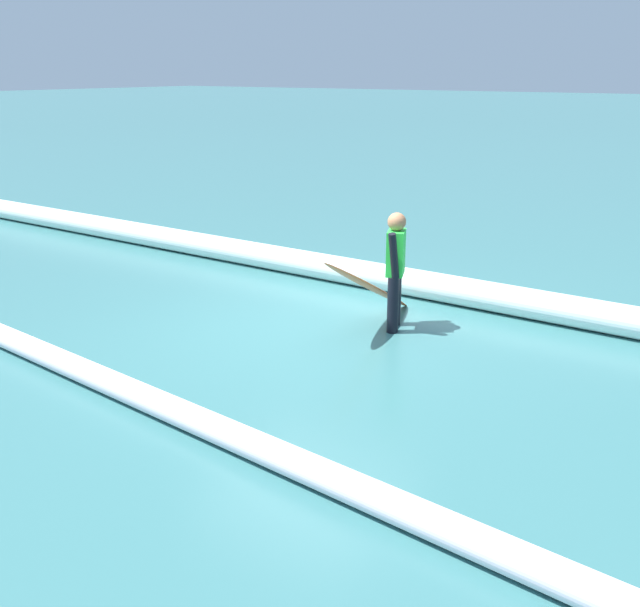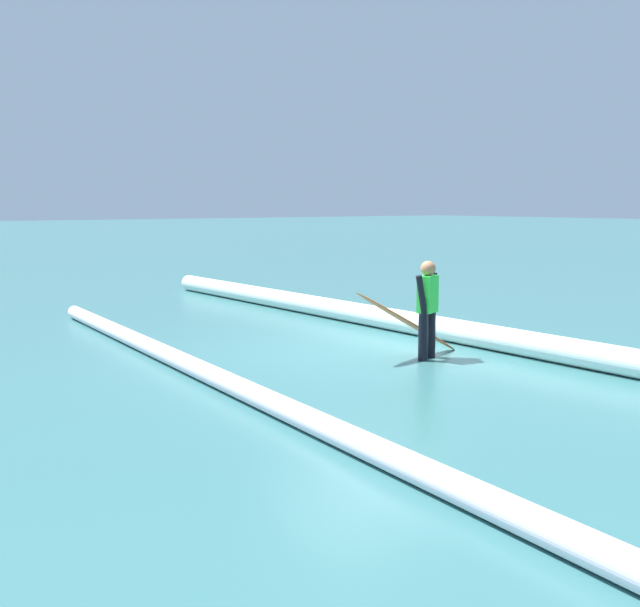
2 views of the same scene
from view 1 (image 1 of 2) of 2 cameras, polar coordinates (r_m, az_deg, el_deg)
ground_plane at (r=9.07m, az=-1.03°, el=-1.75°), size 184.76×184.76×0.00m
surfer at (r=8.78m, az=5.92°, el=3.02°), size 0.32×0.55×1.44m
surfboard at (r=8.90m, az=3.90°, el=1.32°), size 0.25×1.99×1.07m
wave_crest_foreground at (r=9.50m, az=19.49°, el=-0.64°), size 24.39×0.49×0.39m
wave_crest_midground at (r=6.30m, az=-7.48°, el=-9.94°), size 14.74×1.43×0.25m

